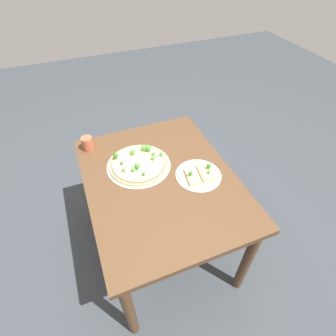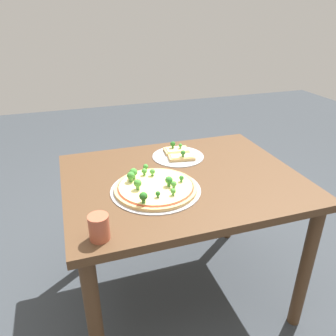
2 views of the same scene
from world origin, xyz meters
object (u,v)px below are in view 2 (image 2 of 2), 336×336
(drinking_cup, at_px, (99,227))
(pizza_tray_slice, at_px, (178,154))
(pizza_tray_whole, at_px, (155,187))
(dining_table, at_px, (182,195))

(drinking_cup, bearing_deg, pizza_tray_slice, -130.68)
(pizza_tray_whole, bearing_deg, pizza_tray_slice, -125.28)
(pizza_tray_whole, bearing_deg, drinking_cup, 43.85)
(dining_table, height_order, drinking_cup, drinking_cup)
(pizza_tray_whole, height_order, pizza_tray_slice, pizza_tray_whole)
(dining_table, height_order, pizza_tray_whole, pizza_tray_whole)
(dining_table, relative_size, pizza_tray_whole, 2.78)
(dining_table, distance_m, pizza_tray_whole, 0.21)
(pizza_tray_whole, relative_size, pizza_tray_slice, 1.44)
(dining_table, xyz_separation_m, pizza_tray_slice, (-0.06, -0.23, 0.11))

